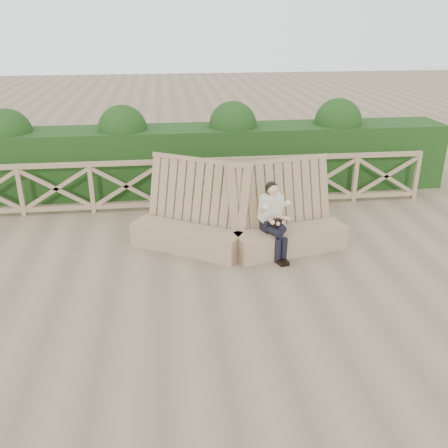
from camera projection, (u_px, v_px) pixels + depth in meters
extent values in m
plane|color=brown|center=(210.00, 289.00, 7.65)|extent=(60.00, 60.00, 0.00)
cube|color=#856A4C|center=(186.00, 239.00, 8.84)|extent=(1.96, 1.46, 0.43)
cube|color=#856A4C|center=(193.00, 204.00, 8.84)|extent=(1.93, 1.41, 1.54)
cube|color=#856A4C|center=(290.00, 240.00, 8.78)|extent=(2.05, 0.95, 0.43)
cube|color=#856A4C|center=(285.00, 205.00, 8.79)|extent=(2.04, 0.89, 1.54)
cube|color=black|center=(271.00, 225.00, 8.62)|extent=(0.39, 0.33, 0.20)
cube|color=beige|center=(270.00, 207.00, 8.54)|extent=(0.43, 0.37, 0.48)
sphere|color=tan|center=(273.00, 189.00, 8.37)|extent=(0.24, 0.24, 0.19)
sphere|color=black|center=(272.00, 187.00, 8.39)|extent=(0.27, 0.27, 0.21)
cylinder|color=black|center=(273.00, 230.00, 8.44)|extent=(0.27, 0.44, 0.14)
cylinder|color=black|center=(280.00, 225.00, 8.49)|extent=(0.27, 0.44, 0.15)
cylinder|color=black|center=(278.00, 251.00, 8.39)|extent=(0.14, 0.14, 0.43)
cylinder|color=black|center=(284.00, 250.00, 8.42)|extent=(0.14, 0.14, 0.43)
cube|color=black|center=(280.00, 262.00, 8.39)|extent=(0.15, 0.23, 0.07)
cube|color=black|center=(285.00, 261.00, 8.41)|extent=(0.15, 0.23, 0.07)
cube|color=black|center=(277.00, 223.00, 8.46)|extent=(0.22, 0.17, 0.13)
cube|color=black|center=(281.00, 223.00, 8.31)|extent=(0.09, 0.10, 0.11)
cube|color=#7E6449|center=(193.00, 161.00, 10.44)|extent=(10.10, 0.07, 0.10)
cube|color=#7E6449|center=(194.00, 202.00, 10.80)|extent=(10.10, 0.07, 0.10)
cube|color=black|center=(190.00, 159.00, 11.65)|extent=(12.00, 1.20, 1.50)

